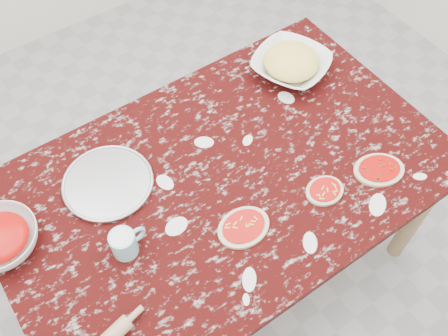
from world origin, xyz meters
The scene contains 9 objects.
ground centered at (0.00, 0.00, 0.00)m, with size 4.00×4.00×0.00m, color gray.
worktable centered at (0.00, 0.00, 0.67)m, with size 1.60×1.00×0.75m.
pizza_tray centered at (-0.36, 0.20, 0.76)m, with size 0.31×0.31×0.01m, color #B2B2B7.
sauce_bowl centered at (-0.74, 0.18, 0.79)m, with size 0.25×0.25×0.08m, color white.
cheese_bowl centered at (0.52, 0.27, 0.79)m, with size 0.30×0.30×0.07m, color white.
flour_mug centered at (-0.42, -0.06, 0.80)m, with size 0.12×0.08×0.10m.
pizza_left centered at (-0.07, -0.21, 0.76)m, with size 0.19×0.15×0.02m.
pizza_mid centered at (0.25, -0.25, 0.76)m, with size 0.15×0.13×0.02m.
pizza_right centered at (0.47, -0.30, 0.76)m, with size 0.22×0.20×0.02m.
Camera 1 is at (-0.56, -0.81, 2.23)m, focal length 39.99 mm.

